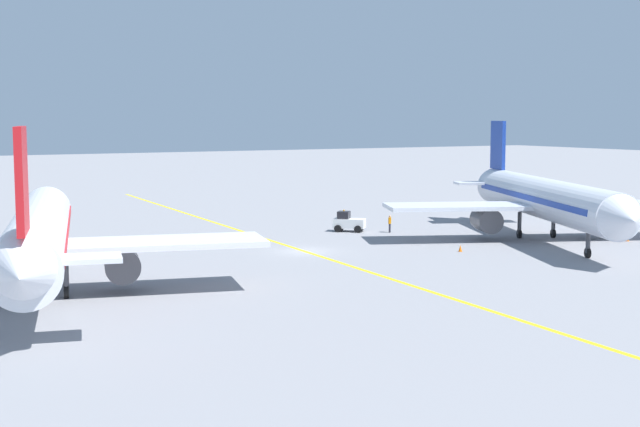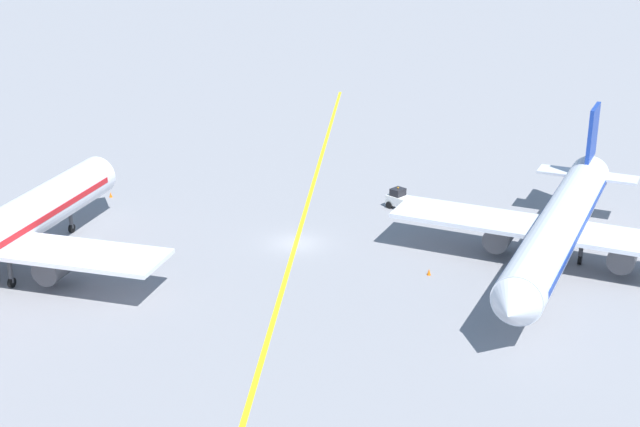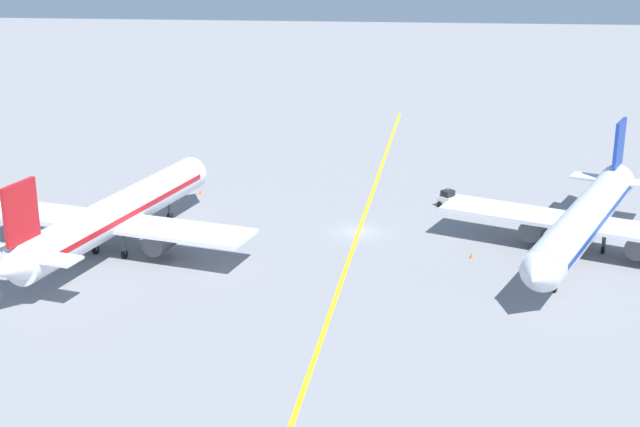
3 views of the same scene
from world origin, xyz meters
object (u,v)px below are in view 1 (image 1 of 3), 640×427
Objects in this scene: airplane_adjacent_stand at (38,236)px; baggage_tug_white at (348,222)px; traffic_cone_by_wingtip at (34,247)px; airplane_at_gate at (543,199)px; traffic_cone_near_nose at (627,238)px; traffic_cone_mid_apron at (460,248)px; ground_crew_worker at (390,223)px.

baggage_tug_white is (-32.53, -17.02, -2.81)m from airplane_adjacent_stand.
airplane_at_gate is at bearing 158.67° from traffic_cone_by_wingtip.
baggage_tug_white is 5.87× the size of traffic_cone_near_nose.
traffic_cone_mid_apron is at bearing -177.45° from airplane_adjacent_stand.
traffic_cone_mid_apron is at bearing 9.56° from airplane_at_gate.
baggage_tug_white is 5.87× the size of traffic_cone_by_wingtip.
ground_crew_worker is at bearing -157.88° from airplane_adjacent_stand.
traffic_cone_mid_apron is at bearing 82.83° from ground_crew_worker.
traffic_cone_near_nose and traffic_cone_by_wingtip have the same top height.
traffic_cone_near_nose is (-50.85, 0.78, -3.43)m from airplane_adjacent_stand.
baggage_tug_white reaches higher than traffic_cone_mid_apron.
traffic_cone_by_wingtip is (32.10, -4.86, -0.63)m from ground_crew_worker.
baggage_tug_white is at bearing -84.63° from traffic_cone_mid_apron.
traffic_cone_near_nose is at bearing 135.82° from baggage_tug_white.
traffic_cone_near_nose is 51.43m from traffic_cone_by_wingtip.
airplane_at_gate and airplane_adjacent_stand have the same top height.
traffic_cone_near_nose is (-18.32, 17.81, -0.63)m from baggage_tug_white.
airplane_adjacent_stand is at bearing 79.70° from traffic_cone_by_wingtip.
ground_crew_worker is at bearing 171.39° from traffic_cone_by_wingtip.
traffic_cone_by_wingtip is at bearing -8.61° from ground_crew_worker.
airplane_at_gate is 20.17× the size of ground_crew_worker.
traffic_cone_near_nose is at bearing 156.97° from traffic_cone_by_wingtip.
airplane_adjacent_stand is 38.54m from ground_crew_worker.
airplane_adjacent_stand is 10.89× the size of baggage_tug_white.
airplane_adjacent_stand is at bearing -0.88° from traffic_cone_near_nose.
airplane_at_gate is 61.61× the size of traffic_cone_mid_apron.
traffic_cone_by_wingtip is (41.07, -16.04, -3.43)m from airplane_at_gate.
ground_crew_worker is (8.97, -11.17, -2.80)m from airplane_at_gate.
baggage_tug_white is 15.59m from traffic_cone_mid_apron.
airplane_adjacent_stand is at bearing 22.12° from ground_crew_worker.
airplane_at_gate is at bearing 131.30° from baggage_tug_white.
airplane_at_gate reaches higher than traffic_cone_by_wingtip.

